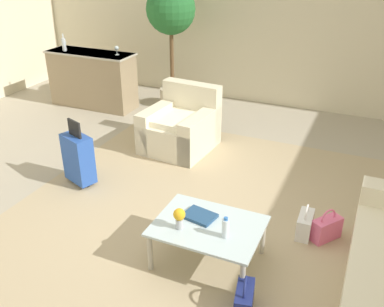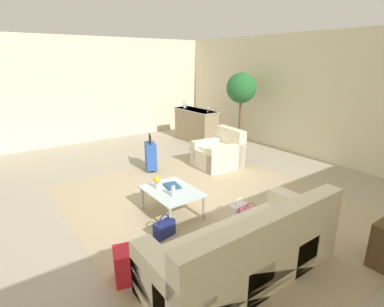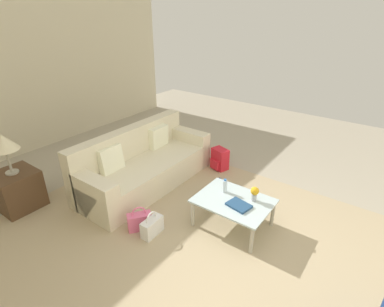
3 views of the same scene
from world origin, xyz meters
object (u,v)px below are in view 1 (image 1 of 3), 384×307
Objects in this scene: bar_console at (93,79)px; handbag_pink at (326,228)px; flower_vase at (179,217)px; wine_glass_left_of_centre at (117,48)px; handbag_white at (305,224)px; armchair at (182,128)px; suitcase_blue at (78,158)px; wine_bottle_clear at (64,44)px; coffee_table_book at (200,216)px; water_bottle at (225,228)px; handbag_navy at (244,300)px; coffee_table at (208,229)px; wine_glass_leftmost at (64,43)px; potted_ficus at (171,20)px.

handbag_pink is (4.47, -2.30, -0.38)m from bar_console.
wine_glass_left_of_centre reaches higher than flower_vase.
bar_console reaches higher than handbag_white.
armchair is 1.63m from suitcase_blue.
coffee_table_book is at bearing -37.24° from wine_bottle_clear.
water_bottle is at bearing -130.55° from handbag_pink.
wine_glass_left_of_centre reaches higher than coffee_table_book.
handbag_white is at bearing 78.42° from handbag_navy.
bar_console is at bearing 152.84° from handbag_pink.
wine_glass_left_of_centre is 0.18× the size of suitcase_blue.
armchair is 1.05× the size of coffee_table.
wine_glass_leftmost is 0.43× the size of handbag_pink.
water_bottle is 0.24× the size of suitcase_blue.
wine_glass_leftmost is 0.07× the size of potted_ficus.
coffee_table is at bearing -140.44° from handbag_pink.
potted_ficus is (1.76, 0.71, 0.43)m from wine_bottle_clear.
wine_glass_left_of_centre is 1.04m from potted_ficus.
wine_glass_leftmost and wine_glass_left_of_centre have the same top height.
wine_glass_left_of_centre is at bearing 129.83° from flower_vase.
wine_bottle_clear is at bearing 153.46° from coffee_table_book.
water_bottle is 1.12m from handbag_white.
wine_bottle_clear is 0.84× the size of handbag_navy.
wine_bottle_clear is (-0.46, -0.11, 0.59)m from bar_console.
flower_vase is 0.89m from handbag_navy.
coffee_table is 0.27m from water_bottle.
bar_console is at bearing 138.40° from handbag_navy.
suitcase_blue is (-2.20, 0.80, -0.16)m from water_bottle.
coffee_table reaches higher than handbag_white.
coffee_table is 1.12m from handbag_white.
flower_vase is 0.68× the size of wine_bottle_clear.
flower_vase is at bearing -145.71° from coffee_table.
handbag_navy is at bearing -56.93° from potted_ficus.
wine_glass_leftmost is 3.25m from suitcase_blue.
handbag_pink is at bearing -31.10° from armchair.
handbag_white is at bearing -25.82° from wine_glass_leftmost.
coffee_table_book reaches higher than handbag_pink.
water_bottle is 0.42m from flower_vase.
handbag_navy is (0.73, -0.31, -0.41)m from flower_vase.
suitcase_blue is at bearing -86.19° from potted_ficus.
wine_glass_left_of_centre reaches higher than handbag_white.
bar_console is 10.33× the size of wine_glass_left_of_centre.
coffee_table_book is 0.18× the size of bar_console.
armchair is at bearing 64.38° from suitcase_blue.
coffee_table_book reaches higher than coffee_table.
flower_vase is 4.44m from potted_ficus.
potted_ficus reaches higher than wine_glass_left_of_centre.
wine_glass_left_of_centre is at bearing 133.36° from coffee_table.
handbag_pink is at bearing 44.22° from coffee_table_book.
flower_vase is 1.58m from handbag_pink.
coffee_table is 0.32m from flower_vase.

